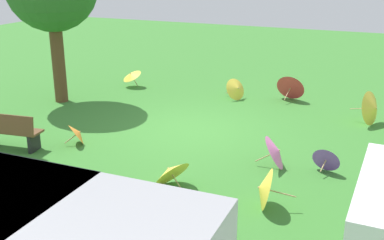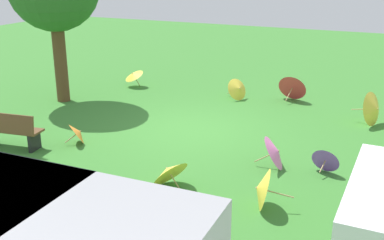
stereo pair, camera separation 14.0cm
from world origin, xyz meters
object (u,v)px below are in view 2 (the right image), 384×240
(parasol_yellow_1, at_px, (261,189))
(parasol_purple_0, at_px, (326,160))
(parasol_yellow_3, at_px, (374,109))
(parasol_pink_0, at_px, (276,152))
(park_bench, at_px, (8,130))
(parasol_yellow_5, at_px, (238,89))
(van_dark, at_px, (20,238))
(parasol_yellow_0, at_px, (133,75))
(parasol_orange_0, at_px, (78,133))
(parasol_yellow_2, at_px, (169,171))
(parasol_red_0, at_px, (293,87))

(parasol_yellow_1, distance_m, parasol_purple_0, 2.20)
(parasol_yellow_3, height_order, parasol_pink_0, parasol_yellow_3)
(parasol_pink_0, bearing_deg, parasol_yellow_1, 96.09)
(park_bench, xyz_separation_m, parasol_yellow_5, (-3.61, -6.07, -0.12))
(van_dark, height_order, parasol_yellow_0, van_dark)
(parasol_orange_0, bearing_deg, parasol_purple_0, -172.39)
(parasol_yellow_0, xyz_separation_m, parasol_purple_0, (-7.25, 4.43, -0.14))
(parasol_yellow_2, bearing_deg, parasol_yellow_5, -83.47)
(parasol_red_0, distance_m, parasol_yellow_5, 1.72)
(park_bench, distance_m, parasol_pink_0, 6.19)
(parasol_purple_0, relative_size, parasol_pink_0, 0.72)
(parasol_red_0, height_order, parasol_purple_0, parasol_red_0)
(parasol_orange_0, bearing_deg, parasol_yellow_3, -146.32)
(van_dark, distance_m, parasol_pink_0, 5.72)
(parasol_orange_0, bearing_deg, park_bench, 34.62)
(park_bench, relative_size, parasol_yellow_0, 1.77)
(parasol_yellow_1, relative_size, parasol_orange_0, 1.17)
(van_dark, relative_size, parasol_red_0, 4.90)
(park_bench, bearing_deg, parasol_pink_0, -166.39)
(parasol_yellow_2, height_order, parasol_orange_0, parasol_yellow_2)
(parasol_red_0, height_order, parasol_yellow_1, parasol_red_0)
(parasol_yellow_5, bearing_deg, parasol_orange_0, 66.00)
(parasol_yellow_3, xyz_separation_m, parasol_yellow_5, (4.10, -0.90, -0.12))
(parasol_purple_0, height_order, parasol_orange_0, parasol_purple_0)
(parasol_red_0, xyz_separation_m, parasol_orange_0, (3.88, 5.83, -0.16))
(parasol_yellow_3, bearing_deg, parasol_yellow_1, 74.85)
(park_bench, xyz_separation_m, parasol_pink_0, (-6.01, -1.46, -0.10))
(parasol_yellow_0, relative_size, parasol_purple_0, 1.48)
(parasol_yellow_1, relative_size, parasol_yellow_5, 0.98)
(park_bench, distance_m, parasol_yellow_5, 7.06)
(parasol_yellow_2, distance_m, parasol_yellow_3, 6.40)
(parasol_yellow_5, bearing_deg, parasol_yellow_2, 96.53)
(parasol_yellow_3, distance_m, parasol_pink_0, 4.08)
(parasol_yellow_1, distance_m, parasol_yellow_5, 6.95)
(van_dark, relative_size, parasol_orange_0, 6.52)
(park_bench, height_order, parasol_yellow_2, park_bench)
(parasol_orange_0, bearing_deg, parasol_red_0, -123.65)
(parasol_yellow_3, relative_size, parasol_yellow_5, 1.19)
(park_bench, height_order, parasol_orange_0, park_bench)
(parasol_yellow_0, bearing_deg, parasol_pink_0, 143.34)
(van_dark, bearing_deg, parasol_red_0, -95.95)
(parasol_yellow_2, xyz_separation_m, parasol_pink_0, (-1.68, -1.73, 0.03))
(van_dark, xyz_separation_m, parasol_red_0, (-1.11, -10.64, -0.48))
(parasol_yellow_2, bearing_deg, parasol_pink_0, -134.17)
(parasol_yellow_2, distance_m, parasol_yellow_5, 6.38)
(van_dark, distance_m, park_bench, 5.67)
(parasol_purple_0, distance_m, parasol_pink_0, 1.04)
(park_bench, distance_m, parasol_yellow_2, 4.35)
(parasol_yellow_3, bearing_deg, parasol_orange_0, 33.68)
(parasol_pink_0, bearing_deg, parasol_yellow_3, -114.55)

